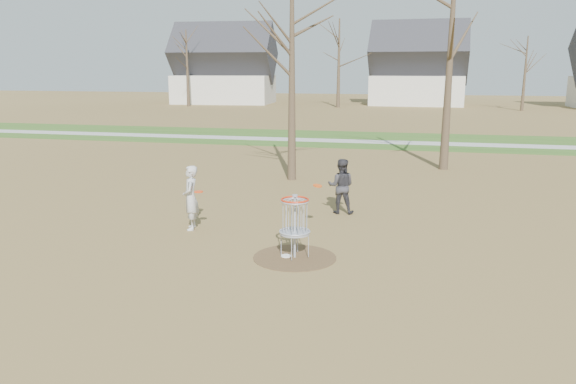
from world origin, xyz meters
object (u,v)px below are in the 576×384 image
object	(u,v)px
player_throwing	(341,186)
player_standing	(191,198)
disc_golf_basket	(295,217)
disc_grounded	(286,256)

from	to	relation	value
player_throwing	player_standing	bearing A→B (deg)	32.70
disc_golf_basket	disc_grounded	bearing A→B (deg)	177.29
player_throwing	disc_golf_basket	distance (m)	4.06
disc_grounded	disc_golf_basket	size ratio (longest dim) A/B	0.16
player_standing	disc_grounded	bearing A→B (deg)	43.04
player_standing	disc_golf_basket	xyz separation A→B (m)	(3.02, -1.55, 0.10)
disc_grounded	disc_golf_basket	bearing A→B (deg)	-2.71
disc_grounded	player_standing	bearing A→B (deg)	151.41
player_throwing	disc_grounded	bearing A→B (deg)	78.09
player_standing	disc_grounded	distance (m)	3.31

